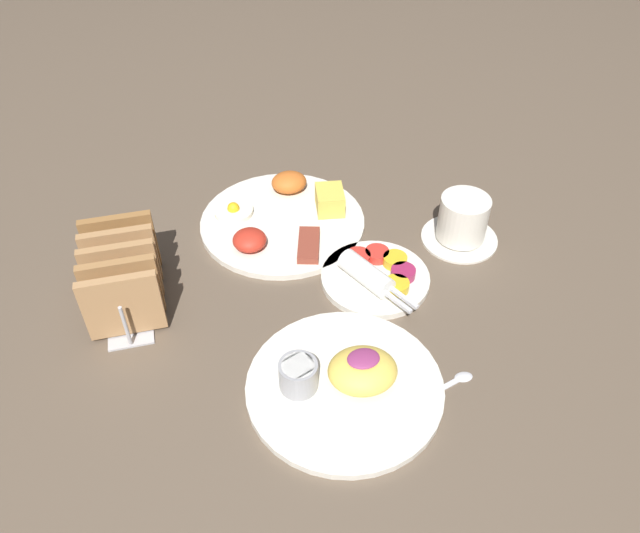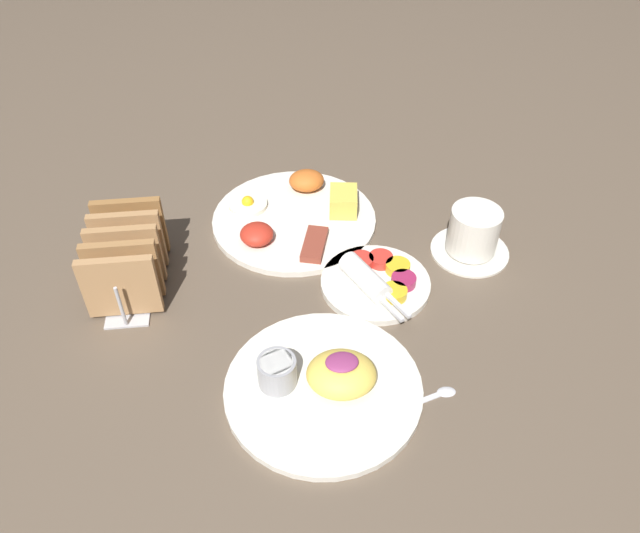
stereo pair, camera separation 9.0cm
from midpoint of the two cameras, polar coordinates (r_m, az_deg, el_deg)
The scene contains 7 objects.
ground_plane at distance 0.87m, azimuth 0.57°, elevation -4.71°, with size 3.00×3.00×0.00m, color brown.
plate_breakfast at distance 1.02m, azimuth 0.28°, elevation 4.62°, with size 0.27×0.27×0.05m.
plate_condiments at distance 0.91m, azimuth 7.95°, elevation -1.36°, with size 0.16×0.18×0.04m.
plate_foreground at distance 0.78m, azimuth 3.65°, elevation -10.72°, with size 0.25×0.25×0.06m.
toast_rack at distance 0.91m, azimuth -14.61°, elevation 0.64°, with size 0.10×0.18×0.10m.
coffee_cup at distance 0.98m, azimuth 16.39°, elevation 2.74°, with size 0.12×0.12×0.08m.
teaspoon at distance 0.79m, azimuth 12.75°, elevation -11.92°, with size 0.13×0.05×0.01m.
Camera 2 is at (-0.03, -0.59, 0.63)m, focal length 35.00 mm.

